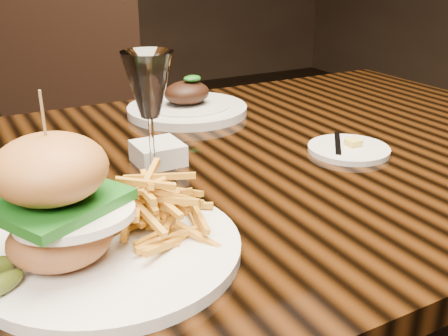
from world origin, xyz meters
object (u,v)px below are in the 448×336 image
burger_plate (101,215)px  chair_far (74,135)px  wine_glass (149,89)px  dining_table (191,207)px  far_dish (187,106)px

burger_plate → chair_far: (0.21, 1.09, -0.26)m
wine_glass → chair_far: 1.00m
dining_table → wine_glass: bearing=-151.1°
chair_far → far_dish: bearing=-61.8°
dining_table → burger_plate: 0.32m
far_dish → chair_far: bearing=101.1°
dining_table → wine_glass: 0.24m
dining_table → burger_plate: burger_plate is taller
far_dish → chair_far: chair_far is taller
dining_table → chair_far: size_ratio=1.68×
wine_glass → far_dish: bearing=57.4°
burger_plate → chair_far: size_ratio=0.32×
far_dish → dining_table: bearing=-114.1°
dining_table → chair_far: chair_far is taller
burger_plate → wine_glass: burger_plate is taller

